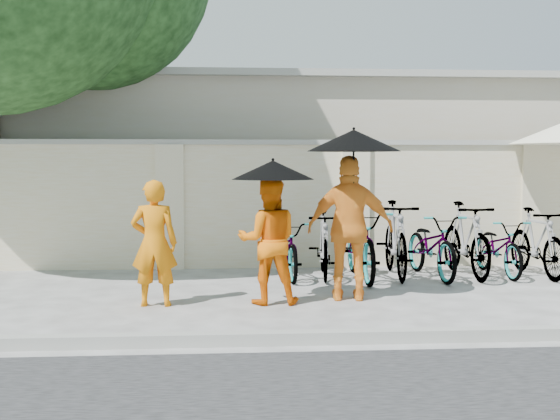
{
  "coord_description": "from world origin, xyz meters",
  "views": [
    {
      "loc": [
        -0.05,
        -8.23,
        1.74
      ],
      "look_at": [
        0.61,
        0.86,
        1.1
      ],
      "focal_mm": 45.0,
      "sensor_mm": 36.0,
      "label": 1
    }
  ],
  "objects": [
    {
      "name": "monk_right",
      "position": [
        1.45,
        0.37,
        0.9
      ],
      "size": [
        1.11,
        0.59,
        1.81
      ],
      "primitive_type": "imported",
      "rotation": [
        0.0,
        0.0,
        3.0
      ],
      "color": "orange",
      "rests_on": "ground"
    },
    {
      "name": "building_behind",
      "position": [
        2.0,
        7.0,
        1.6
      ],
      "size": [
        14.0,
        6.0,
        3.2
      ],
      "primitive_type": "cube",
      "color": "#B3AC9F",
      "rests_on": "ground"
    },
    {
      "name": "bike_7",
      "position": [
        4.56,
        1.94,
        0.51
      ],
      "size": [
        0.57,
        1.74,
        1.03
      ],
      "primitive_type": "imported",
      "rotation": [
        0.0,
        0.0,
        0.05
      ],
      "color": "gray",
      "rests_on": "ground"
    },
    {
      "name": "bike_0",
      "position": [
        0.81,
        2.07,
        0.43
      ],
      "size": [
        0.69,
        1.68,
        0.86
      ],
      "primitive_type": "imported",
      "rotation": [
        0.0,
        0.0,
        0.08
      ],
      "color": "gray",
      "rests_on": "ground"
    },
    {
      "name": "compound_wall",
      "position": [
        1.0,
        3.2,
        1.0
      ],
      "size": [
        20.0,
        0.3,
        2.0
      ],
      "primitive_type": "cube",
      "color": "silver",
      "rests_on": "ground"
    },
    {
      "name": "bike_4",
      "position": [
        2.96,
        1.94,
        0.48
      ],
      "size": [
        0.8,
        1.87,
        0.96
      ],
      "primitive_type": "imported",
      "rotation": [
        0.0,
        0.0,
        0.09
      ],
      "color": "gray",
      "rests_on": "ground"
    },
    {
      "name": "bike_2",
      "position": [
        1.88,
        1.88,
        0.51
      ],
      "size": [
        0.68,
        1.95,
        1.03
      ],
      "primitive_type": "imported",
      "rotation": [
        0.0,
        0.0,
        0.0
      ],
      "color": "gray",
      "rests_on": "ground"
    },
    {
      "name": "parasol_center",
      "position": [
        0.47,
        0.14,
        1.63
      ],
      "size": [
        0.99,
        0.99,
        0.87
      ],
      "color": "black",
      "rests_on": "ground"
    },
    {
      "name": "monk_center",
      "position": [
        0.42,
        0.22,
        0.77
      ],
      "size": [
        0.75,
        0.59,
        1.55
      ],
      "primitive_type": "imported",
      "rotation": [
        0.0,
        0.0,
        3.14
      ],
      "color": "orange",
      "rests_on": "ground"
    },
    {
      "name": "bike_1",
      "position": [
        1.35,
        2.05,
        0.5
      ],
      "size": [
        0.62,
        1.7,
        1.0
      ],
      "primitive_type": "imported",
      "rotation": [
        0.0,
        0.0,
        -0.09
      ],
      "color": "gray",
      "rests_on": "ground"
    },
    {
      "name": "bike_5",
      "position": [
        3.49,
        2.0,
        0.56
      ],
      "size": [
        0.6,
        1.89,
        1.12
      ],
      "primitive_type": "imported",
      "rotation": [
        0.0,
        0.0,
        0.04
      ],
      "color": "gray",
      "rests_on": "ground"
    },
    {
      "name": "kerb",
      "position": [
        0.0,
        -1.7,
        0.06
      ],
      "size": [
        40.0,
        0.16,
        0.12
      ],
      "primitive_type": "cube",
      "color": "#999991",
      "rests_on": "ground"
    },
    {
      "name": "monk_left",
      "position": [
        -0.95,
        0.18,
        0.76
      ],
      "size": [
        0.56,
        0.37,
        1.52
      ],
      "primitive_type": "imported",
      "rotation": [
        0.0,
        0.0,
        3.13
      ],
      "color": "orange",
      "rests_on": "ground"
    },
    {
      "name": "bike_3",
      "position": [
        2.42,
        2.01,
        0.57
      ],
      "size": [
        0.69,
        1.94,
        1.14
      ],
      "primitive_type": "imported",
      "rotation": [
        0.0,
        0.0,
        -0.08
      ],
      "color": "gray",
      "rests_on": "ground"
    },
    {
      "name": "ground",
      "position": [
        0.0,
        0.0,
        0.0
      ],
      "size": [
        80.0,
        80.0,
        0.0
      ],
      "primitive_type": "plane",
      "color": "beige"
    },
    {
      "name": "bike_6",
      "position": [
        4.03,
        2.08,
        0.43
      ],
      "size": [
        0.65,
        1.66,
        0.86
      ],
      "primitive_type": "imported",
      "rotation": [
        0.0,
        0.0,
        0.05
      ],
      "color": "gray",
      "rests_on": "ground"
    },
    {
      "name": "parasol_right",
      "position": [
        1.47,
        0.29,
        1.99
      ],
      "size": [
        1.16,
        1.16,
        1.1
      ],
      "color": "black",
      "rests_on": "ground"
    }
  ]
}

